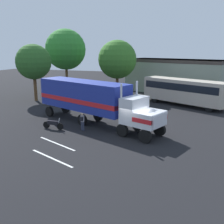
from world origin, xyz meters
TOP-DOWN VIEW (x-y plane):
  - ground_plane at (0.00, 0.00)m, footprint 120.00×120.00m
  - lane_stripe_near at (-5.40, -3.50)m, footprint 4.09×1.93m
  - lane_stripe_mid at (-4.33, -6.05)m, footprint 4.12×1.85m
  - semi_truck at (-5.01, 2.61)m, footprint 14.02×7.79m
  - person_bystander at (-4.87, 0.22)m, footprint 0.34×0.46m
  - parked_bus at (3.21, 14.11)m, footprint 10.95×7.30m
  - parked_car at (-11.69, 12.62)m, footprint 4.65×3.96m
  - motorcycle at (-7.62, -0.27)m, footprint 2.11×0.26m
  - tree_left at (-7.04, 18.04)m, footprint 5.87×5.87m
  - tree_center at (-16.34, 19.05)m, footprint 6.69×6.69m
  - tree_right at (-17.00, 10.81)m, footprint 4.88×4.88m
  - building_backdrop at (1.24, 24.03)m, footprint 17.69×12.00m

SIDE VIEW (x-z plane):
  - ground_plane at x=0.00m, z-range 0.00..0.00m
  - lane_stripe_near at x=-5.40m, z-range 0.00..0.01m
  - lane_stripe_mid at x=-4.33m, z-range 0.00..0.01m
  - motorcycle at x=-7.62m, z-range -0.08..1.04m
  - parked_car at x=-11.69m, z-range 0.02..1.59m
  - person_bystander at x=-4.87m, z-range 0.08..1.71m
  - parked_bus at x=3.21m, z-range 0.37..3.77m
  - semi_truck at x=-5.01m, z-range 0.27..4.77m
  - building_backdrop at x=1.24m, z-range 0.21..5.77m
  - tree_right at x=-17.00m, z-range 1.50..9.42m
  - tree_left at x=-7.04m, z-range 1.35..9.93m
  - tree_center at x=-16.34m, z-range 1.88..12.36m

